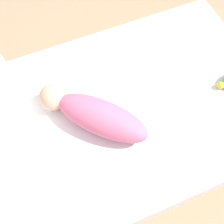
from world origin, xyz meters
name	(u,v)px	position (x,y,z in m)	size (l,w,h in m)	color
ground_plane	(120,124)	(0.00, 0.00, 0.00)	(12.00, 12.00, 0.00)	#9E8466
bed_mattress	(121,117)	(0.00, 0.00, 0.08)	(1.54, 1.01, 0.17)	white
swaddled_baby	(93,114)	(0.14, 0.01, 0.24)	(0.45, 0.49, 0.14)	pink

